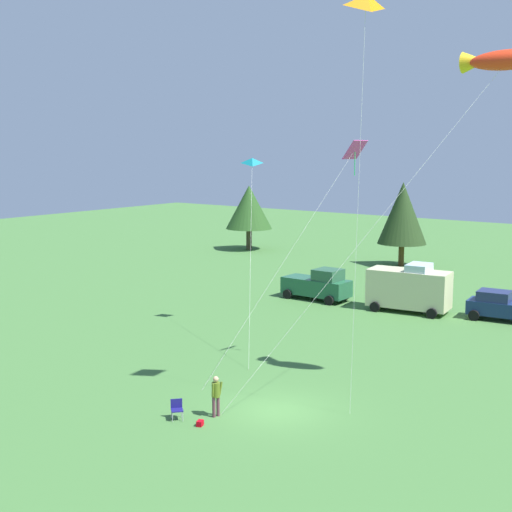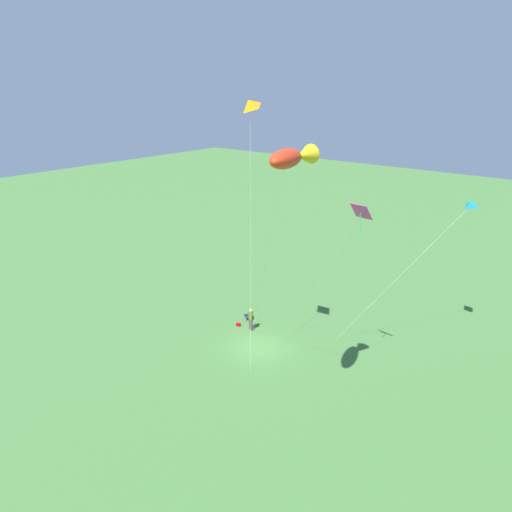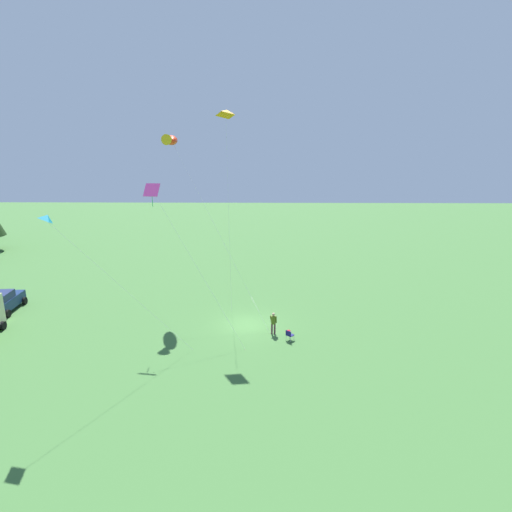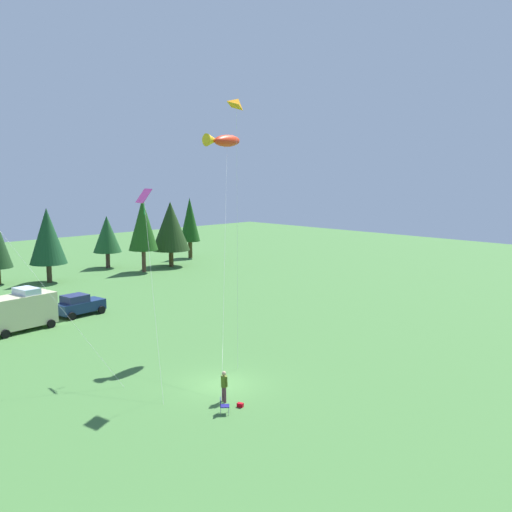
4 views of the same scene
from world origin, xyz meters
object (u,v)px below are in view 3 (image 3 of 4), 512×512
at_px(kite_diamond_rainbow, 154,194).
at_px(kite_large_fish, 171,140).
at_px(backpack_on_grass, 288,332).
at_px(car_navy_hatch, 3,301).
at_px(kite_delta_orange, 227,113).
at_px(kite_delta_teal, 49,219).
at_px(folding_chair, 289,335).
at_px(person_kite_flyer, 273,322).

bearing_deg(kite_diamond_rainbow, kite_large_fish, 0.56).
relative_size(backpack_on_grass, car_navy_hatch, 0.07).
bearing_deg(kite_diamond_rainbow, car_navy_hatch, 78.73).
xyz_separation_m(kite_delta_orange, kite_delta_teal, (-12.01, 8.65, -6.40)).
bearing_deg(kite_diamond_rainbow, kite_delta_orange, -56.68).
height_order(folding_chair, kite_large_fish, kite_large_fish).
relative_size(backpack_on_grass, kite_large_fish, 0.02).
distance_m(folding_chair, car_navy_hatch, 25.37).
bearing_deg(kite_large_fish, car_navy_hatch, 105.23).
bearing_deg(backpack_on_grass, person_kite_flyer, 96.07).
relative_size(folding_chair, kite_large_fish, 0.05).
relative_size(person_kite_flyer, car_navy_hatch, 0.40).
bearing_deg(car_navy_hatch, person_kite_flyer, 74.09).
bearing_deg(person_kite_flyer, kite_delta_orange, 51.99).
bearing_deg(folding_chair, kite_delta_teal, 156.28).
xyz_separation_m(backpack_on_grass, kite_large_fish, (7.99, 10.16, 14.57)).
height_order(car_navy_hatch, kite_large_fish, kite_large_fish).
bearing_deg(folding_chair, kite_diamond_rainbow, 118.56).
xyz_separation_m(kite_large_fish, kite_diamond_rainbow, (-6.91, -0.07, -4.01)).
bearing_deg(kite_diamond_rainbow, backpack_on_grass, -96.06).
bearing_deg(folding_chair, person_kite_flyer, 87.53).
bearing_deg(kite_delta_teal, folding_chair, -65.21).
relative_size(person_kite_flyer, kite_delta_orange, 0.10).
relative_size(kite_large_fish, kite_diamond_rainbow, 1.33).
height_order(backpack_on_grass, kite_diamond_rainbow, kite_diamond_rainbow).
distance_m(folding_chair, kite_large_fish, 19.75).
relative_size(car_navy_hatch, kite_delta_teal, 0.41).
xyz_separation_m(person_kite_flyer, kite_diamond_rainbow, (1.20, 8.94, 9.64)).
height_order(kite_delta_orange, kite_diamond_rainbow, kite_delta_orange).
height_order(kite_large_fish, kite_diamond_rainbow, kite_large_fish).
xyz_separation_m(kite_delta_orange, kite_diamond_rainbow, (-3.44, 5.23, -5.94)).
height_order(kite_delta_teal, kite_diamond_rainbow, kite_diamond_rainbow).
relative_size(person_kite_flyer, kite_diamond_rainbow, 0.15).
xyz_separation_m(person_kite_flyer, kite_delta_teal, (-7.38, 12.36, 9.19)).
height_order(person_kite_flyer, kite_large_fish, kite_large_fish).
bearing_deg(kite_large_fish, kite_delta_teal, 167.78).
relative_size(car_navy_hatch, kite_delta_orange, 0.26).
height_order(kite_delta_orange, kite_delta_teal, kite_delta_orange).
bearing_deg(kite_delta_teal, kite_diamond_rainbow, -21.76).
distance_m(folding_chair, backpack_on_grass, 1.31).
bearing_deg(kite_diamond_rainbow, folding_chair, -102.94).
relative_size(person_kite_flyer, kite_large_fish, 0.11).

